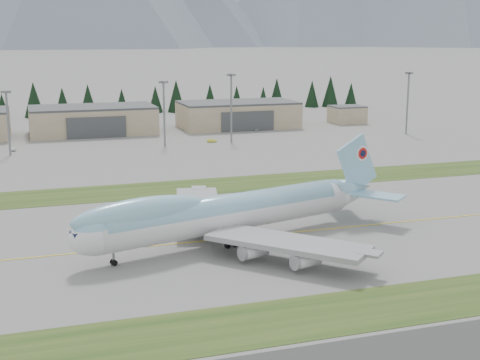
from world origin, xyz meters
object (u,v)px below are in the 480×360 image
object	(u,v)px
hangar_right	(238,114)
service_vehicle_a	(13,151)
boeing_747_freighter	(227,212)
hangar_center	(93,120)
service_vehicle_c	(256,131)
service_vehicle_b	(212,142)

from	to	relation	value
hangar_right	service_vehicle_a	world-z (taller)	hangar_right
boeing_747_freighter	hangar_center	xyz separation A→B (m)	(-8.86, 152.42, -0.57)
boeing_747_freighter	hangar_right	distance (m)	160.77
hangar_right	service_vehicle_c	distance (m)	14.36
service_vehicle_a	service_vehicle_c	size ratio (longest dim) A/B	1.00
boeing_747_freighter	service_vehicle_b	bearing A→B (deg)	60.60
boeing_747_freighter	service_vehicle_b	distance (m)	120.51
boeing_747_freighter	service_vehicle_c	bearing A→B (deg)	53.51
service_vehicle_a	service_vehicle_c	bearing A→B (deg)	3.75
hangar_right	service_vehicle_c	xyz separation A→B (m)	(3.51, -12.83, -5.39)
boeing_747_freighter	hangar_right	xyz separation A→B (m)	(51.14, 152.42, -0.57)
service_vehicle_a	hangar_center	bearing A→B (deg)	39.37
service_vehicle_c	service_vehicle_a	bearing A→B (deg)	-159.03
boeing_747_freighter	service_vehicle_c	distance (m)	150.02
service_vehicle_a	service_vehicle_b	bearing A→B (deg)	-10.73
hangar_center	service_vehicle_b	distance (m)	52.89
service_vehicle_a	service_vehicle_b	distance (m)	68.57
boeing_747_freighter	hangar_center	distance (m)	152.68
hangar_center	service_vehicle_a	world-z (taller)	hangar_center
hangar_center	service_vehicle_c	bearing A→B (deg)	-11.43
service_vehicle_a	service_vehicle_b	size ratio (longest dim) A/B	1.04
hangar_right	service_vehicle_b	bearing A→B (deg)	-120.92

